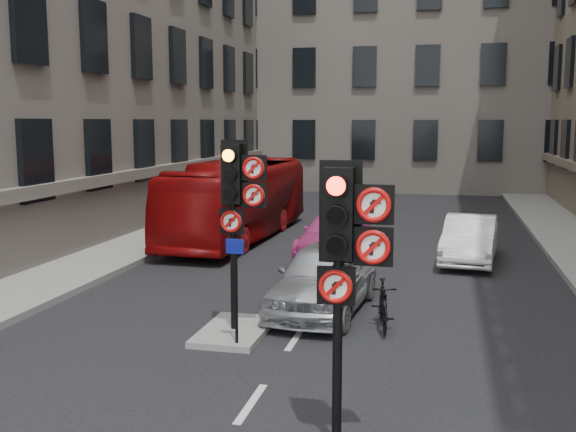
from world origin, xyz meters
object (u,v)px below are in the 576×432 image
at_px(signal_near, 346,244).
at_px(info_sign, 236,276).
at_px(motorcycle, 383,305).
at_px(signal_far, 237,194).
at_px(motorcyclist, 341,287).
at_px(car_silver, 324,277).
at_px(car_pink, 336,235).
at_px(car_white, 470,239).
at_px(bus_red, 239,200).

bearing_deg(signal_near, info_sign, 126.79).
bearing_deg(motorcycle, signal_far, -168.35).
xyz_separation_m(signal_far, motorcyclist, (1.82, 1.01, -1.92)).
distance_m(car_silver, car_pink, 5.87).
bearing_deg(motorcyclist, signal_near, 88.40).
height_order(car_silver, car_pink, car_silver).
bearing_deg(car_pink, motorcyclist, -77.44).
relative_size(signal_near, signal_far, 1.00).
xyz_separation_m(motorcyclist, info_sign, (-1.60, -1.82, 0.56)).
xyz_separation_m(car_silver, motorcyclist, (0.52, -1.00, 0.05)).
bearing_deg(car_silver, motorcycle, -31.57).
height_order(signal_near, car_white, signal_near).
bearing_deg(car_silver, car_white, 66.56).
bearing_deg(motorcycle, car_white, 65.74).
xyz_separation_m(motorcycle, motorcyclist, (-0.83, 0.00, 0.31)).
xyz_separation_m(signal_near, info_sign, (-2.39, 3.19, -1.25)).
relative_size(motorcyclist, info_sign, 0.83).
height_order(signal_near, bus_red, signal_near).
distance_m(bus_red, motorcyclist, 10.44).
relative_size(car_white, motorcyclist, 2.57).
relative_size(car_pink, motorcycle, 2.88).
bearing_deg(car_pink, car_silver, -80.81).
bearing_deg(info_sign, motorcycle, 40.71).
distance_m(car_pink, motorcycle, 7.12).
bearing_deg(car_silver, car_pink, 101.33).
xyz_separation_m(signal_far, bus_red, (-3.13, 10.18, -1.36)).
distance_m(car_silver, motorcyclist, 1.13).
bearing_deg(bus_red, signal_far, -70.89).
distance_m(car_pink, info_sign, 8.69).
height_order(signal_far, car_white, signal_far).
relative_size(signal_near, motorcycle, 2.27).
height_order(car_pink, info_sign, info_sign).
distance_m(signal_near, car_pink, 12.15).
distance_m(signal_far, car_white, 9.38).
relative_size(car_white, motorcycle, 2.55).
height_order(signal_near, car_silver, signal_near).
bearing_deg(signal_far, bus_red, 107.09).
distance_m(signal_near, motorcyclist, 5.38).
bearing_deg(motorcycle, car_pink, 97.10).
bearing_deg(car_white, signal_far, -113.71).
bearing_deg(signal_far, car_white, 60.42).
distance_m(signal_near, bus_red, 15.35).
bearing_deg(signal_near, car_white, 80.89).
distance_m(bus_red, info_sign, 11.49).
xyz_separation_m(car_pink, info_sign, (-0.43, -8.65, 0.68)).
xyz_separation_m(car_white, info_sign, (-4.30, -8.77, 0.68)).
xyz_separation_m(car_silver, car_pink, (-0.65, 5.83, -0.07)).
height_order(car_white, bus_red, bus_red).
bearing_deg(signal_far, motorcycle, 20.85).
bearing_deg(bus_red, car_pink, -29.79).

